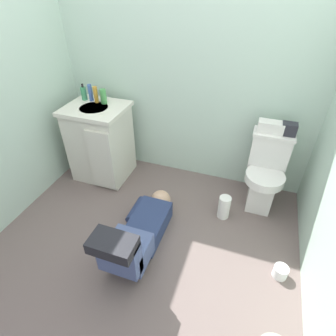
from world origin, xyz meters
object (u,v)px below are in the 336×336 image
Objects in this scene: vanity_cabinet at (101,142)px; toilet_paper_roll at (280,272)px; tissue_box at (271,127)px; toiletry_bag at (289,129)px; bottle_amber at (96,95)px; bottle_blue at (90,93)px; faucet at (101,97)px; toilet at (265,173)px; paper_towel_roll at (224,207)px; person_plumber at (138,233)px; bottle_green at (103,96)px; soap_dispenser at (84,93)px.

vanity_cabinet is 7.45× the size of toilet_paper_roll.
tissue_box is 0.15m from toiletry_bag.
bottle_blue is at bearing 164.09° from bottle_amber.
faucet is at bearing 91.31° from vanity_cabinet.
vanity_cabinet is (-1.70, -0.09, 0.05)m from toilet.
bottle_blue is at bearing 157.72° from toilet_paper_roll.
tissue_box is (1.66, 0.04, -0.07)m from faucet.
paper_towel_roll is at bearing -9.22° from vanity_cabinet.
bottle_blue reaches higher than toilet_paper_roll.
faucet is 0.06m from bottle_amber.
faucet is (-0.00, 0.15, 0.45)m from vanity_cabinet.
toiletry_bag is at bearing 44.65° from person_plumber.
bottle_green is at bearing 166.00° from paper_towel_roll.
vanity_cabinet is at bearing 170.78° from paper_towel_roll.
toiletry_bag is 1.92m from bottle_blue.
bottle_amber is 0.69× the size of paper_towel_roll.
vanity_cabinet is 1.45m from paper_towel_roll.
paper_towel_roll is (0.61, 0.59, -0.06)m from person_plumber.
toilet is at bearing -0.64° from bottle_green.
vanity_cabinet is 6.61× the size of toiletry_bag.
tissue_box is 1.31× the size of bottle_blue.
vanity_cabinet is at bearing -111.63° from bottle_green.
paper_towel_roll is at bearing -13.00° from bottle_amber.
paper_towel_roll is at bearing -134.65° from toiletry_bag.
bottle_amber is at bearing 109.53° from vanity_cabinet.
soap_dispenser reaches higher than toiletry_bag.
toiletry_bag is 1.17m from toilet_paper_roll.
vanity_cabinet is 1.85m from toiletry_bag.
vanity_cabinet is 4.87× the size of bottle_blue.
faucet reaches higher than toilet_paper_roll.
tissue_box is 0.84m from paper_towel_roll.
bottle_blue is 1.53× the size of toilet_paper_roll.
bottle_amber reaches higher than toiletry_bag.
toilet is 0.70× the size of person_plumber.
bottle_green reaches higher than toilet.
bottle_blue reaches higher than faucet.
faucet is 0.61× the size of bottle_amber.
person_plumber is 9.68× the size of toilet_paper_roll.
faucet is 0.06m from bottle_green.
bottle_green is at bearing 156.45° from toilet_paper_roll.
paper_towel_roll is 0.71m from toilet_paper_roll.
toilet is 5.20× the size of bottle_green.
toiletry_bag is 1.76m from bottle_green.
toilet_paper_roll is (2.12, -0.83, -0.84)m from soap_dispenser.
bottle_green is 1.31× the size of toilet_paper_roll.
faucet is 0.60× the size of soap_dispenser.
vanity_cabinet is 4.94× the size of soap_dispenser.
bottle_blue is (0.08, -0.00, 0.02)m from soap_dispenser.
tissue_box is at bearing 106.82° from toilet_paper_roll.
bottle_amber is at bearing -175.39° from bottle_green.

